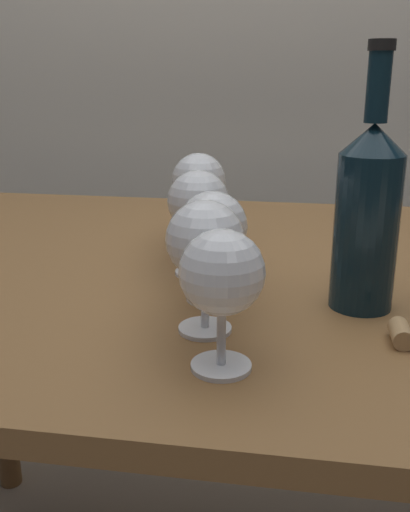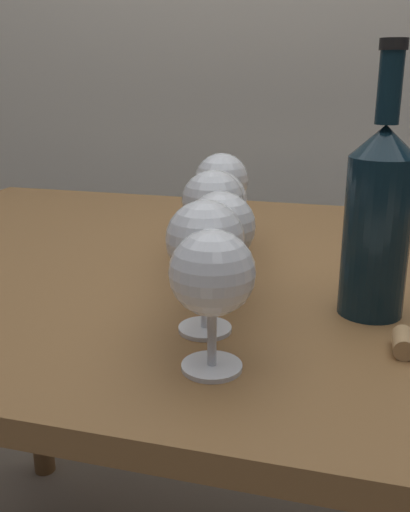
# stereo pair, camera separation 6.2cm
# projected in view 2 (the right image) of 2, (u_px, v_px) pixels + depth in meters

# --- Properties ---
(dining_table) EXTENTS (1.40, 0.89, 0.78)m
(dining_table) POSITION_uv_depth(u_px,v_px,m) (251.00, 324.00, 0.89)
(dining_table) COLOR brown
(dining_table) RESTS_ON ground_plane
(wine_glass_rose) EXTENTS (0.08, 0.08, 0.14)m
(wine_glass_rose) POSITION_uv_depth(u_px,v_px,m) (212.00, 277.00, 0.54)
(wine_glass_rose) COLOR white
(wine_glass_rose) RESTS_ON dining_table
(wine_glass_chardonnay) EXTENTS (0.08, 0.08, 0.15)m
(wine_glass_chardonnay) POSITION_uv_depth(u_px,v_px,m) (205.00, 241.00, 0.62)
(wine_glass_chardonnay) COLOR white
(wine_glass_chardonnay) RESTS_ON dining_table
(wine_glass_port) EXTENTS (0.09, 0.09, 0.14)m
(wine_glass_port) POSITION_uv_depth(u_px,v_px,m) (221.00, 230.00, 0.71)
(wine_glass_port) COLOR white
(wine_glass_port) RESTS_ON dining_table
(wine_glass_amber) EXTENTS (0.08, 0.08, 0.15)m
(wine_glass_amber) POSITION_uv_depth(u_px,v_px,m) (213.00, 204.00, 0.80)
(wine_glass_amber) COLOR white
(wine_glass_amber) RESTS_ON dining_table
(wine_glass_white) EXTENTS (0.09, 0.09, 0.13)m
(wine_glass_white) POSITION_uv_depth(u_px,v_px,m) (218.00, 202.00, 0.88)
(wine_glass_white) COLOR white
(wine_glass_white) RESTS_ON dining_table
(wine_glass_merlot) EXTENTS (0.09, 0.09, 0.15)m
(wine_glass_merlot) POSITION_uv_depth(u_px,v_px,m) (222.00, 181.00, 0.96)
(wine_glass_merlot) COLOR white
(wine_glass_merlot) RESTS_ON dining_table
(wine_bottle) EXTENTS (0.08, 0.08, 0.31)m
(wine_bottle) POSITION_uv_depth(u_px,v_px,m) (378.00, 217.00, 0.66)
(wine_bottle) COLOR #0F232D
(wine_bottle) RESTS_ON dining_table
(cork) EXTENTS (0.02, 0.04, 0.02)m
(cork) POSITION_uv_depth(u_px,v_px,m) (403.00, 343.00, 0.59)
(cork) COLOR tan
(cork) RESTS_ON dining_table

